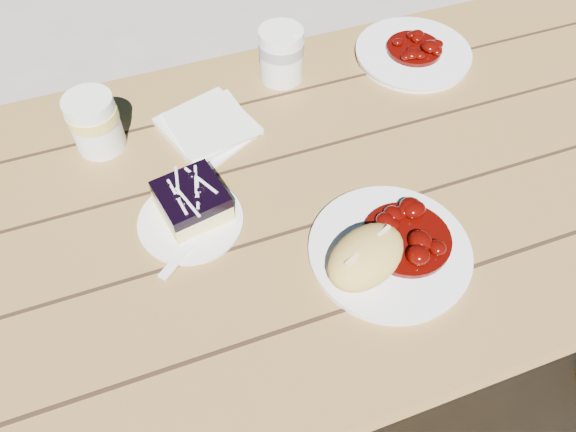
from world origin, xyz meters
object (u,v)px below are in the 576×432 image
object	(u,v)px
coffee_cup	(281,54)
blueberry_cake	(192,201)
second_cup	(95,123)
main_plate	(389,252)
dessert_plate	(191,221)
second_plate	(413,54)
bread_roll	(366,257)
picnic_table	(233,262)

from	to	relation	value
coffee_cup	blueberry_cake	bearing A→B (deg)	-131.71
blueberry_cake	second_cup	distance (m)	0.25
main_plate	dessert_plate	bearing A→B (deg)	149.03
second_plate	second_cup	distance (m)	0.66
bread_roll	dessert_plate	size ratio (longest dim) A/B	0.81
main_plate	blueberry_cake	xyz separation A→B (m)	(-0.27, 0.18, 0.03)
picnic_table	dessert_plate	distance (m)	0.18
picnic_table	second_cup	bearing A→B (deg)	127.06
second_cup	second_plate	bearing A→B (deg)	3.10
bread_roll	main_plate	bearing A→B (deg)	19.98
bread_roll	second_plate	xyz separation A→B (m)	(0.32, 0.45, -0.04)
picnic_table	bread_roll	size ratio (longest dim) A/B	14.84
main_plate	picnic_table	bearing A→B (deg)	141.31
second_cup	coffee_cup	bearing A→B (deg)	10.64
main_plate	blueberry_cake	world-z (taller)	blueberry_cake
main_plate	second_plate	distance (m)	0.51
bread_roll	second_plate	world-z (taller)	bread_roll
blueberry_cake	coffee_cup	size ratio (longest dim) A/B	1.08
dessert_plate	second_cup	bearing A→B (deg)	115.21
main_plate	coffee_cup	distance (m)	0.47
coffee_cup	second_plate	size ratio (longest dim) A/B	0.46
second_cup	bread_roll	bearing A→B (deg)	-51.58
second_plate	second_cup	size ratio (longest dim) A/B	2.18
main_plate	second_cup	world-z (taller)	second_cup
main_plate	second_plate	world-z (taller)	same
second_cup	dessert_plate	bearing A→B (deg)	-64.79
bread_roll	coffee_cup	distance (m)	0.49
bread_roll	dessert_plate	bearing A→B (deg)	140.01
main_plate	bread_roll	distance (m)	0.07
main_plate	second_cup	distance (m)	0.56
picnic_table	bread_roll	bearing A→B (deg)	-50.09
picnic_table	main_plate	distance (m)	0.33
dessert_plate	main_plate	bearing A→B (deg)	-30.97
second_plate	coffee_cup	bearing A→B (deg)	172.95
picnic_table	bread_roll	distance (m)	0.33
bread_roll	second_plate	size ratio (longest dim) A/B	0.57
dessert_plate	coffee_cup	size ratio (longest dim) A/B	1.54
dessert_plate	second_cup	size ratio (longest dim) A/B	1.54
picnic_table	second_cup	distance (m)	0.35
blueberry_cake	second_cup	size ratio (longest dim) A/B	1.08
blueberry_cake	second_plate	xyz separation A→B (m)	(0.54, 0.25, -0.03)
bread_roll	blueberry_cake	distance (m)	0.29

